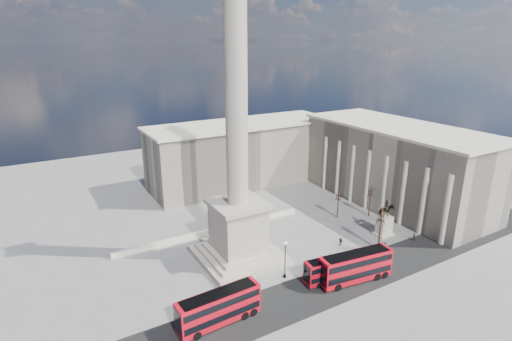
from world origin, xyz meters
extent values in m
plane|color=gray|center=(0.00, 0.00, 0.00)|extent=(180.00, 180.00, 0.00)
cube|color=black|center=(5.00, -10.00, 0.00)|extent=(120.00, 9.00, 0.01)
cube|color=#BCAF9C|center=(0.00, 5.00, 0.50)|extent=(14.00, 14.00, 1.00)
cube|color=#BCAF9C|center=(0.00, 5.00, 1.25)|extent=(12.00, 12.00, 0.50)
cube|color=#BCAF9C|center=(0.00, 5.00, 1.75)|extent=(10.00, 10.00, 0.50)
cube|color=#BCAF9C|center=(0.00, 5.00, 6.00)|extent=(8.00, 8.00, 8.00)
cube|color=#BCAF9C|center=(0.00, 5.00, 10.40)|extent=(9.00, 9.00, 0.80)
cylinder|color=#B7AA97|center=(0.00, 5.00, 27.80)|extent=(3.60, 3.60, 34.00)
cube|color=beige|center=(0.00, 16.00, 0.55)|extent=(40.00, 0.60, 1.10)
cube|color=#B9AC98|center=(45.00, 10.00, 9.00)|extent=(18.00, 45.00, 18.00)
cube|color=beige|center=(45.00, 10.00, 18.30)|extent=(19.00, 46.00, 0.60)
cube|color=#B9AC98|center=(20.00, 40.00, 8.00)|extent=(50.00, 16.00, 16.00)
cube|color=beige|center=(20.00, 40.00, 16.30)|extent=(51.00, 17.00, 0.60)
cube|color=red|center=(-10.49, -9.18, 2.57)|extent=(12.03, 3.30, 4.38)
cube|color=black|center=(-10.49, -9.18, 1.79)|extent=(11.56, 3.34, 0.97)
cube|color=black|center=(-10.49, -9.18, 3.74)|extent=(11.56, 3.34, 0.97)
cube|color=black|center=(-10.49, -9.18, 4.80)|extent=(10.83, 2.97, 0.06)
cylinder|color=black|center=(-14.42, -9.38, 0.60)|extent=(1.33, 2.88, 1.19)
cylinder|color=black|center=(-7.16, -9.01, 0.60)|extent=(1.33, 2.88, 1.19)
cylinder|color=black|center=(-5.74, -8.94, 0.60)|extent=(1.33, 2.88, 1.19)
cube|color=red|center=(12.85, -10.93, 2.68)|extent=(12.67, 4.38, 4.57)
cube|color=black|center=(12.85, -10.93, 1.86)|extent=(12.18, 4.38, 1.02)
cube|color=black|center=(12.85, -10.93, 3.89)|extent=(12.18, 4.38, 1.02)
cube|color=black|center=(12.85, -10.93, 5.00)|extent=(11.40, 3.95, 0.07)
cylinder|color=black|center=(8.79, -10.40, 0.62)|extent=(1.61, 3.07, 1.24)
cylinder|color=black|center=(16.30, -11.37, 0.62)|extent=(1.61, 3.07, 1.24)
cylinder|color=black|center=(17.78, -11.56, 0.62)|extent=(1.61, 3.07, 1.24)
cube|color=red|center=(10.01, -9.00, 2.17)|extent=(10.24, 3.53, 3.69)
cube|color=black|center=(10.01, -9.00, 1.50)|extent=(9.85, 3.54, 0.82)
cube|color=black|center=(10.01, -9.00, 3.15)|extent=(9.85, 3.54, 0.82)
cube|color=black|center=(10.01, -9.00, 4.04)|extent=(9.21, 3.18, 0.05)
cylinder|color=black|center=(6.73, -8.58, 0.50)|extent=(1.30, 2.51, 1.00)
cylinder|color=black|center=(12.80, -9.35, 0.50)|extent=(1.30, 2.51, 1.00)
cylinder|color=black|center=(13.99, -9.51, 0.50)|extent=(1.30, 2.51, 1.00)
cylinder|color=black|center=(3.57, -4.46, 0.25)|extent=(0.44, 0.44, 0.51)
cylinder|color=black|center=(3.57, -4.46, 3.03)|extent=(0.16, 0.16, 6.07)
cylinder|color=black|center=(3.57, -4.46, 5.96)|extent=(0.30, 0.30, 0.30)
sphere|color=silver|center=(3.57, -4.46, 6.32)|extent=(0.57, 0.57, 0.57)
cube|color=beige|center=(29.30, -1.79, 0.22)|extent=(3.60, 2.70, 0.45)
cube|color=beige|center=(29.30, -1.79, 1.98)|extent=(2.88, 1.98, 3.96)
imported|color=black|center=(29.30, -1.79, 5.17)|extent=(3.10, 1.96, 2.43)
cylinder|color=black|center=(29.30, -1.79, 6.68)|extent=(0.45, 0.45, 1.08)
sphere|color=black|center=(29.30, -1.79, 7.43)|extent=(0.32, 0.32, 0.32)
cylinder|color=#332319|center=(23.98, -5.47, 4.14)|extent=(0.33, 0.33, 8.27)
cylinder|color=#332319|center=(26.88, 9.26, 3.10)|extent=(0.29, 0.29, 6.20)
cylinder|color=#332319|center=(33.48, 6.32, 3.53)|extent=(0.30, 0.30, 7.06)
imported|color=black|center=(24.73, -6.38, 0.83)|extent=(0.67, 0.50, 1.67)
imported|color=black|center=(32.46, -6.50, 0.77)|extent=(0.88, 0.76, 1.54)
imported|color=black|center=(18.77, -0.93, 0.90)|extent=(0.58, 1.11, 1.80)
camera|label=1|loc=(-29.21, -51.34, 37.10)|focal=28.00mm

